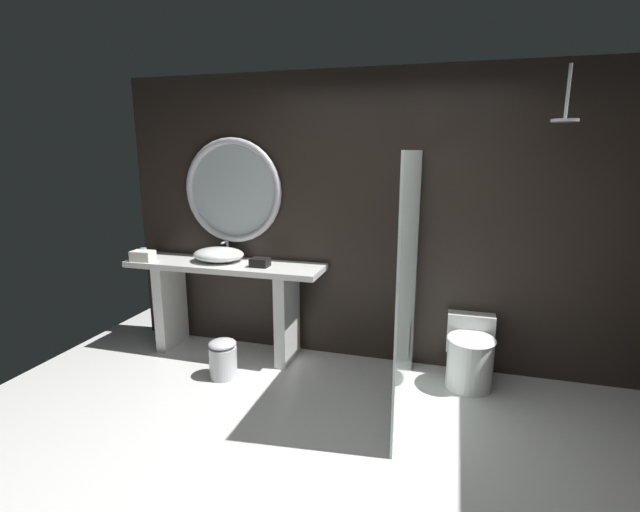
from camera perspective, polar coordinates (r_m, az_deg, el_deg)
ground_plane at (r=3.00m, az=-0.86°, el=-26.86°), size 5.76×5.76×0.00m
back_wall_panel at (r=4.21m, az=6.69°, el=4.31°), size 4.80×0.10×2.60m
vanity_counter at (r=4.50m, az=-11.46°, el=-4.48°), size 1.88×0.49×0.90m
vessel_sink at (r=4.47m, az=-12.33°, el=0.19°), size 0.49×0.40×0.17m
tumbler_cup at (r=4.84m, az=-20.83°, el=0.38°), size 0.07×0.07×0.09m
tissue_box at (r=4.21m, az=-7.37°, el=-0.78°), size 0.16×0.13×0.08m
round_wall_mirror at (r=4.52m, az=-10.66°, el=7.86°), size 0.99×0.06×0.99m
shower_glass_panel at (r=3.48m, az=10.80°, el=-3.37°), size 0.02×1.44×1.92m
rain_shower_head at (r=3.81m, az=27.90°, el=15.18°), size 0.18×0.18×0.39m
toilet at (r=4.14m, az=17.92°, el=-11.45°), size 0.39×0.54×0.55m
waste_bin at (r=4.17m, az=-11.81°, el=-12.18°), size 0.24×0.24×0.34m
folded_hand_towel at (r=4.70m, az=-20.91°, el=0.02°), size 0.21×0.15×0.10m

